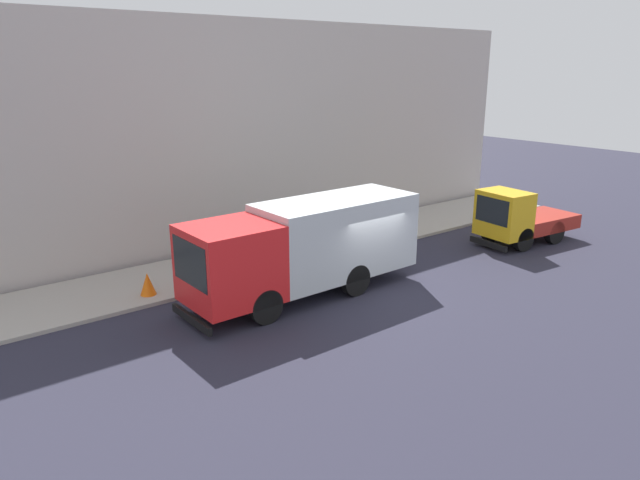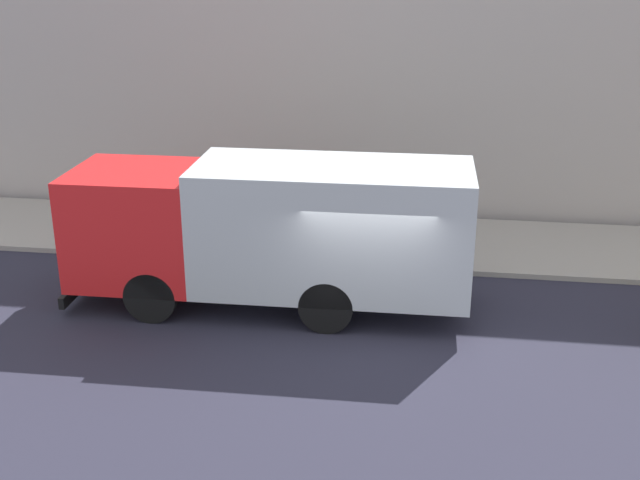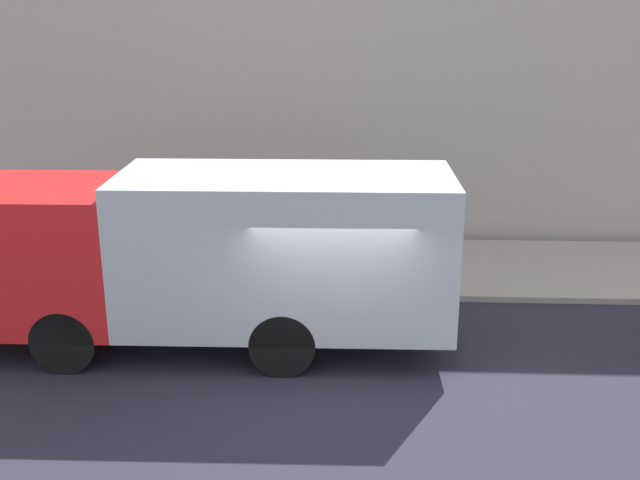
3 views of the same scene
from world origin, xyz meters
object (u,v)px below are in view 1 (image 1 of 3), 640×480
object	(u,v)px
large_utility_truck	(306,245)
small_flatbed_truck	(518,219)
traffic_cone_orange	(148,284)
pedestrian_walking	(265,237)

from	to	relation	value
large_utility_truck	small_flatbed_truck	distance (m)	10.51
small_flatbed_truck	traffic_cone_orange	world-z (taller)	small_flatbed_truck
pedestrian_walking	traffic_cone_orange	world-z (taller)	pedestrian_walking
small_flatbed_truck	pedestrian_walking	distance (m)	10.70
small_flatbed_truck	pedestrian_walking	size ratio (longest dim) A/B	2.81
pedestrian_walking	traffic_cone_orange	distance (m)	4.99
small_flatbed_truck	large_utility_truck	bearing A→B (deg)	91.01
large_utility_truck	traffic_cone_orange	xyz separation A→B (m)	(2.91, 4.20, -1.23)
small_flatbed_truck	traffic_cone_orange	bearing A→B (deg)	81.27
large_utility_truck	traffic_cone_orange	bearing A→B (deg)	54.60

